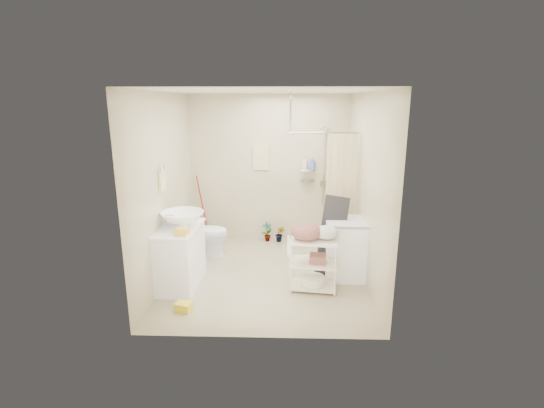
{
  "coord_description": "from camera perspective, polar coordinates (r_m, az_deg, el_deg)",
  "views": [
    {
      "loc": [
        0.25,
        -5.34,
        2.47
      ],
      "look_at": [
        0.08,
        0.25,
        1.01
      ],
      "focal_mm": 26.0,
      "sensor_mm": 36.0,
      "label": 1
    }
  ],
  "objects": [
    {
      "name": "shampoo_bottle_b",
      "position": [
        6.97,
        5.87,
        5.87
      ],
      "size": [
        0.11,
        0.11,
        0.19
      ],
      "primitive_type": "imported",
      "rotation": [
        0.0,
        0.0,
        -0.39
      ],
      "color": "#4655A9",
      "rests_on": "shower"
    },
    {
      "name": "wall_left",
      "position": [
        5.71,
        -15.14,
        2.32
      ],
      "size": [
        0.04,
        3.2,
        2.6
      ],
      "primitive_type": "cube",
      "color": "beige",
      "rests_on": "ground"
    },
    {
      "name": "floor_basket",
      "position": [
        5.05,
        -12.69,
        -14.1
      ],
      "size": [
        0.31,
        0.27,
        0.15
      ],
      "primitive_type": "cube",
      "rotation": [
        0.0,
        0.0,
        -0.26
      ],
      "color": "yellow",
      "rests_on": "ground"
    },
    {
      "name": "hanging_towel",
      "position": [
        7.0,
        -1.58,
        6.68
      ],
      "size": [
        0.28,
        0.03,
        0.42
      ],
      "primitive_type": "cube",
      "color": "beige",
      "rests_on": "wall_back"
    },
    {
      "name": "wall_right",
      "position": [
        5.58,
        13.57,
        2.15
      ],
      "size": [
        0.04,
        3.2,
        2.6
      ],
      "primitive_type": "cube",
      "color": "beige",
      "rests_on": "ground"
    },
    {
      "name": "wall_back",
      "position": [
        7.04,
        -0.34,
        5.09
      ],
      "size": [
        2.8,
        0.04,
        2.6
      ],
      "primitive_type": "cube",
      "color": "beige",
      "rests_on": "ground"
    },
    {
      "name": "mop",
      "position": [
        7.2,
        -10.31,
        -0.59
      ],
      "size": [
        0.13,
        0.13,
        1.22
      ],
      "primitive_type": null,
      "rotation": [
        0.0,
        0.0,
        0.18
      ],
      "color": "#A22015",
      "rests_on": "ground"
    },
    {
      "name": "washing_machine",
      "position": [
        5.78,
        10.51,
        -6.33
      ],
      "size": [
        0.59,
        0.61,
        0.85
      ],
      "primitive_type": "cube",
      "rotation": [
        0.0,
        0.0,
        -0.02
      ],
      "color": "white",
      "rests_on": "ground"
    },
    {
      "name": "toilet",
      "position": [
        6.55,
        -9.75,
        -4.07
      ],
      "size": [
        0.79,
        0.48,
        0.78
      ],
      "primitive_type": "imported",
      "rotation": [
        0.0,
        0.0,
        1.51
      ],
      "color": "white",
      "rests_on": "ground"
    },
    {
      "name": "laundry_rack",
      "position": [
        5.32,
        6.06,
        -8.03
      ],
      "size": [
        0.66,
        0.44,
        0.85
      ],
      "primitive_type": null,
      "rotation": [
        0.0,
        0.0,
        -0.13
      ],
      "color": "silver",
      "rests_on": "ground"
    },
    {
      "name": "potted_plant_a",
      "position": [
        7.15,
        -0.7,
        -4.03
      ],
      "size": [
        0.23,
        0.21,
        0.36
      ],
      "primitive_type": "imported",
      "rotation": [
        0.0,
        0.0,
        0.58
      ],
      "color": "#984422",
      "rests_on": "ground"
    },
    {
      "name": "shampoo_bottle_a",
      "position": [
        6.94,
        4.77,
        5.99
      ],
      "size": [
        0.1,
        0.1,
        0.22
      ],
      "primitive_type": "imported",
      "rotation": [
        0.0,
        0.0,
        -0.13
      ],
      "color": "silver",
      "rests_on": "shower"
    },
    {
      "name": "counter_basket",
      "position": [
        5.11,
        -12.87,
        -3.9
      ],
      "size": [
        0.19,
        0.16,
        0.09
      ],
      "primitive_type": "cube",
      "rotation": [
        0.0,
        0.0,
        -0.22
      ],
      "color": "yellow",
      "rests_on": "vanity"
    },
    {
      "name": "vanity",
      "position": [
        5.57,
        -13.19,
        -7.39
      ],
      "size": [
        0.57,
        0.96,
        0.83
      ],
      "primitive_type": "cube",
      "rotation": [
        0.0,
        0.0,
        -0.04
      ],
      "color": "white",
      "rests_on": "ground"
    },
    {
      "name": "sink",
      "position": [
        5.46,
        -12.84,
        -2.09
      ],
      "size": [
        0.69,
        0.69,
        0.2
      ],
      "primitive_type": "imported",
      "rotation": [
        0.0,
        0.0,
        -0.21
      ],
      "color": "white",
      "rests_on": "vanity"
    },
    {
      "name": "ironing_board",
      "position": [
        5.63,
        8.68,
        -4.78
      ],
      "size": [
        0.35,
        0.12,
        1.22
      ],
      "primitive_type": null,
      "rotation": [
        0.0,
        0.0,
        -0.04
      ],
      "color": "black",
      "rests_on": "ground"
    },
    {
      "name": "potted_plant_b",
      "position": [
        7.14,
        1.14,
        -4.36
      ],
      "size": [
        0.18,
        0.16,
        0.29
      ],
      "primitive_type": "imported",
      "rotation": [
        0.0,
        0.0,
        -0.18
      ],
      "color": "#9C5C33",
      "rests_on": "ground"
    },
    {
      "name": "shower",
      "position": [
        6.57,
        6.92,
        2.07
      ],
      "size": [
        1.1,
        1.1,
        2.1
      ],
      "primitive_type": null,
      "color": "silver",
      "rests_on": "ground"
    },
    {
      "name": "floor",
      "position": [
        5.89,
        -0.89,
        -10.15
      ],
      "size": [
        3.2,
        3.2,
        0.0
      ],
      "primitive_type": "plane",
      "color": "tan",
      "rests_on": "ground"
    },
    {
      "name": "wall_front",
      "position": [
        3.92,
        -2.03,
        -2.68
      ],
      "size": [
        2.8,
        0.04,
        2.6
      ],
      "primitive_type": "cube",
      "color": "beige",
      "rests_on": "ground"
    },
    {
      "name": "tp_holder",
      "position": [
        5.89,
        -14.25,
        -3.09
      ],
      "size": [
        0.08,
        0.12,
        0.14
      ],
      "primitive_type": null,
      "color": "white",
      "rests_on": "wall_left"
    },
    {
      "name": "ceiling",
      "position": [
        5.35,
        -1.01,
        16.05
      ],
      "size": [
        2.8,
        3.2,
        0.04
      ],
      "primitive_type": "cube",
      "color": "silver",
      "rests_on": "ground"
    },
    {
      "name": "towel_ring",
      "position": [
        5.48,
        -15.64,
        3.61
      ],
      "size": [
        0.04,
        0.22,
        0.34
      ],
      "primitive_type": null,
      "color": "#EADF8C",
      "rests_on": "wall_left"
    }
  ]
}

